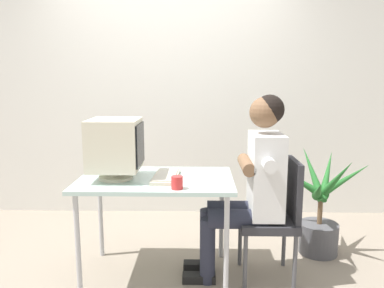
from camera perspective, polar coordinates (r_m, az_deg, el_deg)
ground_plane at (r=3.02m, az=-5.27°, el=-19.00°), size 12.00×12.00×0.00m
wall_back at (r=4.02m, az=0.98°, el=10.55°), size 8.00×0.10×3.00m
desk at (r=2.75m, az=-5.49°, el=-6.53°), size 1.11×0.70×0.75m
crt_monitor at (r=2.70m, az=-11.57°, el=-0.18°), size 0.36×0.37×0.43m
keyboard at (r=2.71m, az=-3.97°, el=-4.91°), size 0.19×0.41×0.03m
office_chair at (r=2.82m, az=12.67°, el=-10.10°), size 0.40×0.40×0.89m
person_seated at (r=2.72m, az=9.09°, el=-5.42°), size 0.71×0.57×1.35m
potted_plant at (r=3.35m, az=18.89°, el=-10.02°), size 0.80×0.72×0.89m
desk_mug at (r=2.45m, az=-2.29°, el=-5.85°), size 0.08×0.09×0.08m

